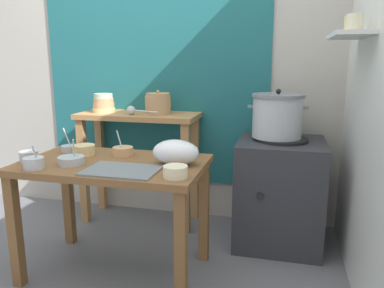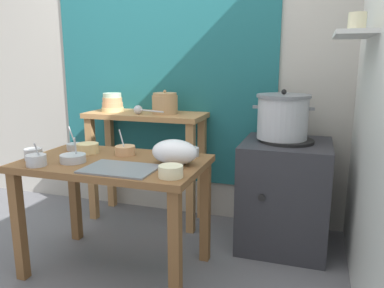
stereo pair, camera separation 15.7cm
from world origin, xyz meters
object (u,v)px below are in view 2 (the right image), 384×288
object	(u,v)px
steamer_pot	(283,116)
prep_bowl_6	(33,153)
back_shelf_table	(146,140)
plastic_bag	(175,152)
clay_pot	(165,103)
prep_table	(114,178)
prep_bowl_1	(73,158)
ladle	(139,110)
prep_bowl_0	(75,146)
prep_bowl_5	(36,160)
serving_tray	(120,169)
prep_bowl_3	(125,150)
prep_bowl_4	(171,171)
bowl_stack_enamel	(112,103)
stove_block	(284,194)
prep_bowl_7	(88,148)
prep_bowl_2	(189,151)

from	to	relation	value
steamer_pot	prep_bowl_6	bearing A→B (deg)	-149.74
back_shelf_table	plastic_bag	world-z (taller)	back_shelf_table
steamer_pot	clay_pot	xyz separation A→B (m)	(-0.92, 0.11, 0.05)
prep_table	prep_bowl_1	bearing A→B (deg)	-150.97
ladle	prep_bowl_6	bearing A→B (deg)	-110.57
prep_bowl_0	prep_bowl_1	xyz separation A→B (m)	(0.18, -0.28, 0.00)
prep_bowl_0	prep_bowl_5	size ratio (longest dim) A/B	1.12
serving_tray	prep_bowl_3	world-z (taller)	prep_bowl_3
clay_pot	prep_bowl_1	xyz separation A→B (m)	(-0.22, -0.91, -0.23)
steamer_pot	prep_bowl_4	distance (m)	1.03
clay_pot	prep_bowl_1	distance (m)	0.97
bowl_stack_enamel	prep_bowl_6	distance (m)	0.95
bowl_stack_enamel	back_shelf_table	bearing A→B (deg)	1.62
back_shelf_table	stove_block	xyz separation A→B (m)	(1.13, -0.13, -0.30)
serving_tray	prep_bowl_7	distance (m)	0.48
stove_block	prep_bowl_3	xyz separation A→B (m)	(-0.97, -0.52, 0.37)
serving_tray	plastic_bag	distance (m)	0.33
steamer_pot	serving_tray	size ratio (longest dim) A/B	1.04
bowl_stack_enamel	plastic_bag	size ratio (longest dim) A/B	0.66
back_shelf_table	prep_table	bearing A→B (deg)	-79.14
steamer_pot	serving_tray	xyz separation A→B (m)	(-0.80, -0.86, -0.21)
stove_block	prep_bowl_3	bearing A→B (deg)	-151.69
prep_bowl_3	plastic_bag	bearing A→B (deg)	-16.90
prep_bowl_1	prep_bowl_6	size ratio (longest dim) A/B	1.47
plastic_bag	prep_bowl_5	world-z (taller)	plastic_bag
prep_bowl_6	prep_bowl_7	bearing A→B (deg)	47.14
prep_bowl_2	bowl_stack_enamel	bearing A→B (deg)	147.19
clay_pot	plastic_bag	world-z (taller)	clay_pot
steamer_pot	prep_bowl_2	bearing A→B (deg)	-140.09
prep_bowl_1	prep_bowl_5	world-z (taller)	prep_bowl_1
stove_block	prep_bowl_5	world-z (taller)	prep_bowl_5
back_shelf_table	ladle	bearing A→B (deg)	-95.17
steamer_pot	bowl_stack_enamel	size ratio (longest dim) A/B	2.30
stove_block	prep_bowl_1	size ratio (longest dim) A/B	5.01
prep_bowl_0	prep_bowl_5	world-z (taller)	prep_bowl_0
prep_bowl_3	prep_bowl_6	distance (m)	0.55
ladle	prep_bowl_2	distance (m)	0.75
clay_pot	serving_tray	xyz separation A→B (m)	(0.12, -0.97, -0.26)
ladle	prep_bowl_3	xyz separation A→B (m)	(0.16, -0.56, -0.18)
back_shelf_table	prep_bowl_4	size ratio (longest dim) A/B	7.45
back_shelf_table	prep_bowl_5	distance (m)	1.07
back_shelf_table	steamer_pot	world-z (taller)	steamer_pot
prep_bowl_2	prep_bowl_6	bearing A→B (deg)	-156.74
prep_bowl_3	serving_tray	bearing A→B (deg)	-66.96
steamer_pot	ladle	size ratio (longest dim) A/B	1.50
prep_bowl_4	ladle	bearing A→B (deg)	124.02
prep_bowl_2	prep_bowl_3	xyz separation A→B (m)	(-0.40, -0.10, 0.00)
prep_bowl_5	prep_bowl_3	bearing A→B (deg)	47.73
back_shelf_table	prep_bowl_3	bearing A→B (deg)	-76.64
prep_bowl_7	bowl_stack_enamel	bearing A→B (deg)	106.06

